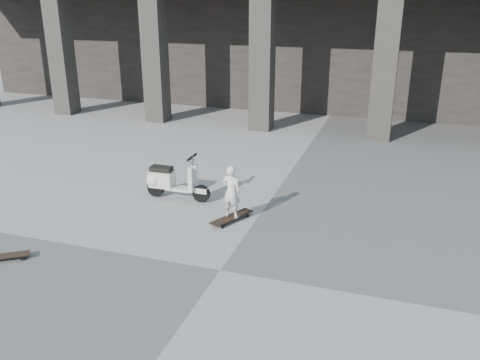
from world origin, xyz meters
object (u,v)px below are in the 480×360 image
(longboard, at_px, (232,217))
(scooter, at_px, (167,180))
(child, at_px, (231,192))
(skateboard_spare, at_px, (5,256))

(longboard, distance_m, scooter, 1.81)
(child, bearing_deg, skateboard_spare, 48.51)
(scooter, bearing_deg, skateboard_spare, -112.85)
(longboard, height_order, scooter, scooter)
(skateboard_spare, bearing_deg, scooter, 33.23)
(skateboard_spare, relative_size, child, 0.70)
(child, bearing_deg, scooter, -14.57)
(longboard, bearing_deg, skateboard_spare, 156.35)
(skateboard_spare, height_order, scooter, scooter)
(longboard, height_order, child, child)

